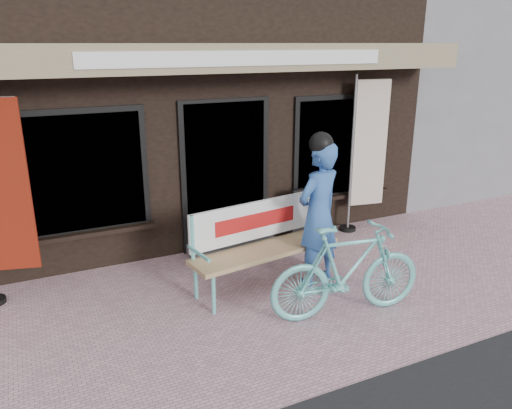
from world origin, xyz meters
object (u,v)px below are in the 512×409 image
nobori_cream (366,152)px  menu_stand (303,215)px  person (318,211)px  bench (261,238)px  nobori_red (0,199)px  bicycle (347,271)px

nobori_cream → menu_stand: bearing=-167.7°
person → nobori_cream: 2.17m
bench → nobori_red: size_ratio=0.81×
nobori_red → bench: bearing=-1.9°
bench → menu_stand: 1.57m
nobori_cream → menu_stand: (-1.16, -0.06, -0.85)m
bicycle → nobori_red: bearing=68.8°
bicycle → menu_stand: bicycle is taller
person → menu_stand: (0.54, 1.24, -0.52)m
person → menu_stand: person is taller
person → bicycle: bearing=-118.3°
bench → nobori_red: nobori_red is taller
bench → menu_stand: bench is taller
nobori_red → nobori_cream: nobori_cream is taller
bench → bicycle: bicycle is taller
bicycle → nobori_red: nobori_red is taller
bench → nobori_red: (-2.84, 0.82, 0.66)m
bicycle → nobori_red: size_ratio=0.72×
bicycle → nobori_cream: (1.84, 2.16, 0.75)m
person → bicycle: 0.95m
person → nobori_cream: (1.70, 1.31, 0.33)m
menu_stand → bench: bearing=-143.0°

